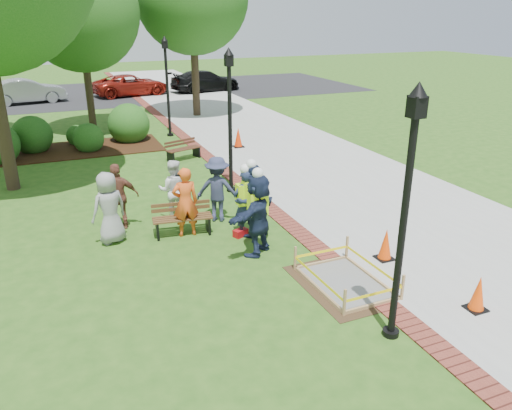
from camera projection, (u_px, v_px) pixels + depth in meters
name	position (u px, v px, depth m)	size (l,w,h in m)	color
ground	(256.00, 270.00, 10.68)	(100.00, 100.00, 0.00)	#285116
sidewalk	(274.00, 143.00, 21.08)	(6.00, 60.00, 0.02)	#9E9E99
brick_edging	(200.00, 150.00, 19.91)	(0.50, 60.00, 0.03)	maroon
mulch_bed	(72.00, 150.00, 19.93)	(7.00, 3.00, 0.05)	#381E0F
parking_lot	(104.00, 93.00, 33.93)	(36.00, 12.00, 0.01)	black
wet_concrete_pad	(346.00, 274.00, 10.05)	(1.74, 2.33, 0.55)	#47331E
bench_near	(183.00, 225.00, 12.32)	(1.50, 0.66, 0.78)	brown
bench_far	(184.00, 154.00, 18.64)	(1.40, 0.85, 0.72)	#4E281A
cone_front	(478.00, 294.00, 9.13)	(0.36, 0.36, 0.71)	black
cone_back	(386.00, 245.00, 11.02)	(0.38, 0.38, 0.74)	black
cone_far	(238.00, 138.00, 20.27)	(0.41, 0.41, 0.82)	black
toolbox	(241.00, 233.00, 12.28)	(0.36, 0.20, 0.18)	#A90D11
lamp_near	(406.00, 200.00, 7.65)	(0.28, 0.28, 4.26)	black
lamp_mid	(230.00, 111.00, 14.54)	(0.28, 0.28, 4.26)	black
lamp_far	(167.00, 79.00, 21.42)	(0.28, 0.28, 4.26)	black
tree_back	(80.00, 12.00, 21.14)	(5.03, 5.03, 7.71)	#3D2D1E
shrub_a	(0.00, 162.00, 18.35)	(1.58, 1.58, 1.58)	#194E16
shrub_b	(35.00, 152.00, 19.75)	(1.54, 1.54, 1.54)	#194E16
shrub_c	(90.00, 151.00, 19.86)	(1.21, 1.21, 1.21)	#194E16
shrub_d	(130.00, 141.00, 21.37)	(1.74, 1.74, 1.74)	#194E16
shrub_e	(78.00, 144.00, 20.85)	(0.88, 0.88, 0.88)	#194E16
casual_person_a	(109.00, 208.00, 11.71)	(0.65, 0.54, 1.74)	gray
casual_person_b	(185.00, 202.00, 12.06)	(0.57, 0.38, 1.74)	#F4561C
casual_person_c	(173.00, 190.00, 13.06)	(0.60, 0.48, 1.62)	white
casual_person_d	(118.00, 197.00, 12.47)	(0.58, 0.41, 1.70)	brown
casual_person_e	(218.00, 189.00, 12.95)	(0.66, 0.58, 1.73)	#2D324F
hivis_worker_a	(258.00, 212.00, 11.11)	(0.71, 0.68, 2.04)	#1A2C44
hivis_worker_b	(245.00, 201.00, 12.04)	(0.58, 0.41, 1.84)	#192043
hivis_worker_c	(251.00, 199.00, 12.03)	(0.63, 0.47, 1.95)	#171D3C
parked_car_b	(29.00, 103.00, 30.26)	(4.86, 2.11, 1.58)	gray
parked_car_c	(132.00, 95.00, 33.16)	(4.56, 1.98, 1.49)	maroon
parked_car_d	(206.00, 91.00, 34.92)	(4.75, 2.06, 1.55)	black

